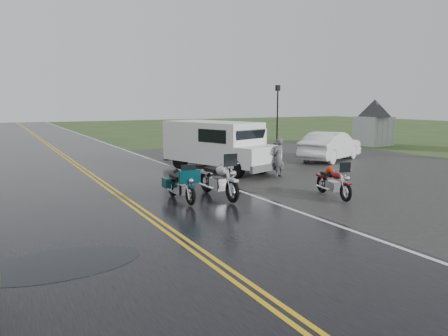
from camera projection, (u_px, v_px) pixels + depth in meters
name	position (u px, v px, depth m)	size (l,w,h in m)	color
ground	(162.00, 227.00, 10.70)	(120.00, 120.00, 0.00)	#2D471E
road	(84.00, 170.00, 19.40)	(8.00, 100.00, 0.04)	black
parking_pad	(349.00, 168.00, 20.20)	(14.00, 24.00, 0.03)	black
visitor_center	(374.00, 111.00, 30.14)	(16.00, 10.00, 4.80)	#A8AAAD
motorcycle_red	(346.00, 185.00, 13.08)	(0.72, 1.99, 1.17)	#620B0D
motorcycle_teal	(190.00, 187.00, 12.60)	(0.74, 2.03, 1.20)	#053038
motorcycle_silver	(232.00, 181.00, 12.92)	(0.89, 2.44, 1.44)	#ACADB4
van_white	(236.00, 151.00, 17.25)	(2.12, 5.65, 2.22)	white
person_at_van	(278.00, 158.00, 17.53)	(0.58, 0.38, 1.58)	#4E4F53
sedan_white	(331.00, 147.00, 22.52)	(1.57, 4.50, 1.48)	white
lamp_post_far_right	(277.00, 115.00, 30.66)	(0.36, 0.36, 4.23)	black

